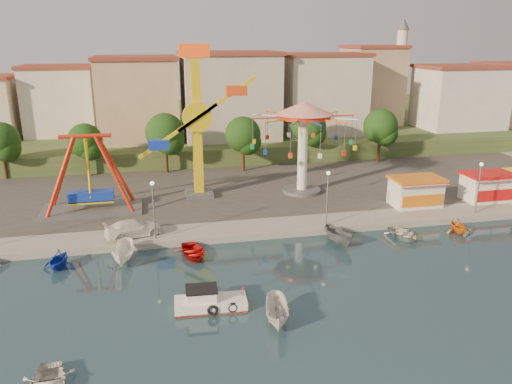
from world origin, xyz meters
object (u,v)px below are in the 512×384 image
object	(u,v)px
pirate_ship_ride	(89,175)
kamikaze_tower	(201,128)
van	(134,228)
skiff	(277,313)
cabin_motorboat	(209,303)
wave_swinger	(303,127)

from	to	relation	value
pirate_ship_ride	kamikaze_tower	bearing A→B (deg)	12.13
pirate_ship_ride	van	bearing A→B (deg)	-61.35
skiff	cabin_motorboat	bearing A→B (deg)	157.64
cabin_motorboat	van	world-z (taller)	van
kamikaze_tower	cabin_motorboat	distance (m)	24.85
wave_swinger	skiff	bearing A→B (deg)	-110.45
skiff	van	world-z (taller)	van
pirate_ship_ride	skiff	distance (m)	27.49
kamikaze_tower	wave_swinger	distance (m)	11.30
wave_swinger	kamikaze_tower	bearing A→B (deg)	175.65
kamikaze_tower	van	size ratio (longest dim) A/B	3.23
pirate_ship_ride	kamikaze_tower	distance (m)	12.65
pirate_ship_ride	skiff	world-z (taller)	pirate_ship_ride
pirate_ship_ride	wave_swinger	bearing A→B (deg)	4.14
wave_swinger	cabin_motorboat	size ratio (longest dim) A/B	2.33
kamikaze_tower	skiff	size ratio (longest dim) A/B	4.13
wave_swinger	cabin_motorboat	distance (m)	27.45
kamikaze_tower	van	world-z (taller)	kamikaze_tower
wave_swinger	cabin_motorboat	xyz separation A→B (m)	(-13.54, -22.59, -7.74)
pirate_ship_ride	cabin_motorboat	distance (m)	23.30
skiff	pirate_ship_ride	bearing A→B (deg)	130.98
kamikaze_tower	van	bearing A→B (deg)	-125.43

